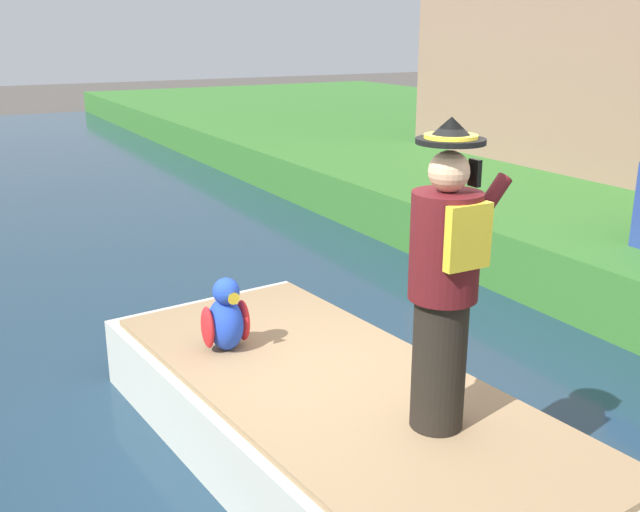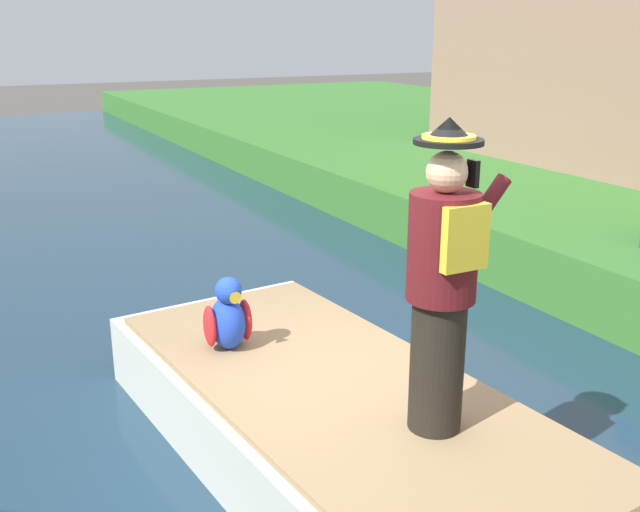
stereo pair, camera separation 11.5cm
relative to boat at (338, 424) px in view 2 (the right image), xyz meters
name	(u,v)px [view 2 (the right image)]	position (x,y,z in m)	size (l,w,h in m)	color
ground_plane	(337,473)	(0.00, 0.01, -0.40)	(80.00, 80.00, 0.00)	#4C4742
canal_water	(337,467)	(0.00, 0.01, -0.35)	(6.67, 48.00, 0.10)	#1E384C
boat	(338,424)	(0.00, 0.00, 0.00)	(2.20, 4.36, 0.61)	silver
person_pirate	(442,282)	(0.25, -0.76, 1.23)	(0.61, 0.42, 1.85)	black
parrot_plush	(228,318)	(-0.45, 0.88, 0.55)	(0.36, 0.35, 0.57)	blue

